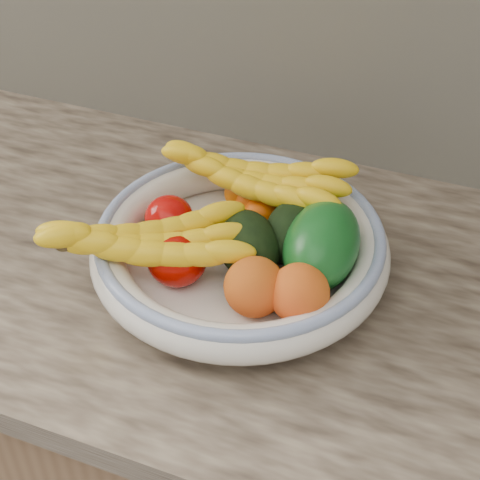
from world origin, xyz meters
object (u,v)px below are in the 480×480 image
green_mango (322,246)px  banana_bunch_back (254,182)px  banana_bunch_front (147,246)px  fruit_bowl (240,247)px

green_mango → banana_bunch_back: size_ratio=0.51×
banana_bunch_back → banana_bunch_front: 0.19m
banana_bunch_front → banana_bunch_back: bearing=35.3°
green_mango → banana_bunch_front: 0.22m
fruit_bowl → banana_bunch_back: size_ratio=1.37×
fruit_bowl → green_mango: bearing=4.8°
banana_bunch_front → green_mango: bearing=-6.2°
green_mango → banana_bunch_front: size_ratio=0.52×
fruit_bowl → green_mango: green_mango is taller
green_mango → banana_bunch_front: green_mango is taller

